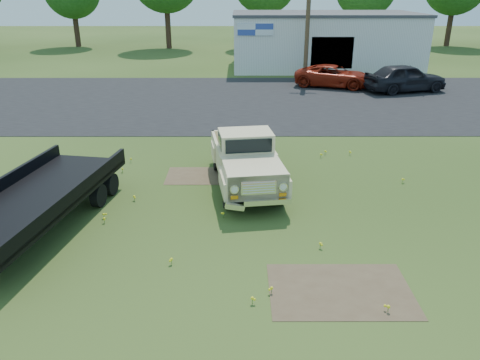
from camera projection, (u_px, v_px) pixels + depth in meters
name	position (u px, v px, depth m)	size (l,w,h in m)	color
ground	(263.00, 224.00, 12.65)	(140.00, 140.00, 0.00)	#273F14
asphalt_lot	(250.00, 100.00, 26.52)	(90.00, 14.00, 0.02)	black
dirt_patch_a	(340.00, 290.00, 9.88)	(3.00, 2.00, 0.01)	brown
dirt_patch_b	(199.00, 176.00, 15.88)	(2.20, 1.60, 0.01)	brown
commercial_building	(323.00, 40.00, 36.81)	(14.20, 8.20, 4.15)	silver
utility_pole_mid	(308.00, 9.00, 31.23)	(1.60, 0.30, 9.00)	#432C1F
vintage_pickup_truck	(246.00, 159.00, 14.79)	(1.95, 5.01, 1.82)	beige
flatbed_trailer	(34.00, 194.00, 12.13)	(2.34, 7.01, 1.91)	black
red_pickup	(334.00, 76.00, 29.81)	(2.24, 4.87, 1.35)	maroon
dark_sedan	(405.00, 78.00, 28.34)	(1.98, 4.93, 1.68)	black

